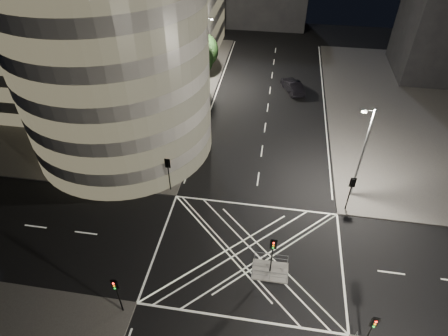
% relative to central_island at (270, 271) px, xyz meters
% --- Properties ---
extents(ground, '(120.00, 120.00, 0.00)m').
position_rel_central_island_xyz_m(ground, '(-2.00, 1.50, -0.07)').
color(ground, black).
rests_on(ground, ground).
extents(sidewalk_far_left, '(42.00, 42.00, 0.15)m').
position_rel_central_island_xyz_m(sidewalk_far_left, '(-31.00, 28.50, 0.00)').
color(sidewalk_far_left, '#4B4846').
rests_on(sidewalk_far_left, ground).
extents(central_island, '(3.00, 2.00, 0.15)m').
position_rel_central_island_xyz_m(central_island, '(0.00, 0.00, 0.00)').
color(central_island, slate).
rests_on(central_island, ground).
extents(office_tower_curved, '(30.00, 29.00, 27.20)m').
position_rel_central_island_xyz_m(office_tower_curved, '(-22.74, 20.24, 12.58)').
color(office_tower_curved, gray).
rests_on(office_tower_curved, sidewalk_far_left).
extents(tree_a, '(4.89, 4.89, 7.15)m').
position_rel_central_island_xyz_m(tree_a, '(-12.50, 10.50, 4.41)').
color(tree_a, black).
rests_on(tree_a, sidewalk_far_left).
extents(tree_b, '(5.17, 5.17, 8.19)m').
position_rel_central_island_xyz_m(tree_b, '(-12.50, 16.50, 5.28)').
color(tree_b, black).
rests_on(tree_b, sidewalk_far_left).
extents(tree_c, '(4.51, 4.51, 7.72)m').
position_rel_central_island_xyz_m(tree_c, '(-12.50, 22.50, 5.19)').
color(tree_c, black).
rests_on(tree_c, sidewalk_far_left).
extents(tree_d, '(5.19, 5.19, 8.45)m').
position_rel_central_island_xyz_m(tree_d, '(-12.50, 28.50, 5.53)').
color(tree_d, black).
rests_on(tree_d, sidewalk_far_left).
extents(tree_e, '(4.44, 4.44, 6.60)m').
position_rel_central_island_xyz_m(tree_e, '(-12.50, 34.50, 4.11)').
color(tree_e, black).
rests_on(tree_e, sidewalk_far_left).
extents(traffic_signal_fl, '(0.55, 0.22, 4.00)m').
position_rel_central_island_xyz_m(traffic_signal_fl, '(-10.80, 8.30, 2.84)').
color(traffic_signal_fl, black).
rests_on(traffic_signal_fl, sidewalk_far_left).
extents(traffic_signal_nl, '(0.55, 0.22, 4.00)m').
position_rel_central_island_xyz_m(traffic_signal_nl, '(-10.80, -5.30, 2.84)').
color(traffic_signal_nl, black).
rests_on(traffic_signal_nl, sidewalk_near_left).
extents(traffic_signal_fr, '(0.55, 0.22, 4.00)m').
position_rel_central_island_xyz_m(traffic_signal_fr, '(6.80, 8.30, 2.84)').
color(traffic_signal_fr, black).
rests_on(traffic_signal_fr, sidewalk_far_right).
extents(traffic_signal_nr, '(0.55, 0.22, 4.00)m').
position_rel_central_island_xyz_m(traffic_signal_nr, '(6.80, -5.30, 2.84)').
color(traffic_signal_nr, black).
rests_on(traffic_signal_nr, sidewalk_near_right).
extents(traffic_signal_island, '(0.55, 0.22, 4.00)m').
position_rel_central_island_xyz_m(traffic_signal_island, '(0.00, 0.00, 2.84)').
color(traffic_signal_island, black).
rests_on(traffic_signal_island, central_island).
extents(street_lamp_left_near, '(1.25, 0.25, 10.00)m').
position_rel_central_island_xyz_m(street_lamp_left_near, '(-11.44, 13.50, 5.47)').
color(street_lamp_left_near, slate).
rests_on(street_lamp_left_near, sidewalk_far_left).
extents(street_lamp_left_far, '(1.25, 0.25, 10.00)m').
position_rel_central_island_xyz_m(street_lamp_left_far, '(-11.44, 31.50, 5.47)').
color(street_lamp_left_far, slate).
rests_on(street_lamp_left_far, sidewalk_far_left).
extents(street_lamp_right_far, '(1.25, 0.25, 10.00)m').
position_rel_central_island_xyz_m(street_lamp_right_far, '(7.44, 10.50, 5.47)').
color(street_lamp_right_far, slate).
rests_on(street_lamp_right_far, sidewalk_far_right).
extents(railing_island_south, '(2.80, 0.06, 1.10)m').
position_rel_central_island_xyz_m(railing_island_south, '(0.00, -0.90, 0.62)').
color(railing_island_south, slate).
rests_on(railing_island_south, central_island).
extents(railing_island_north, '(2.80, 0.06, 1.10)m').
position_rel_central_island_xyz_m(railing_island_north, '(0.00, 0.90, 0.62)').
color(railing_island_north, slate).
rests_on(railing_island_north, central_island).
extents(sedan, '(3.71, 5.53, 1.72)m').
position_rel_central_island_xyz_m(sedan, '(1.21, 31.67, 0.79)').
color(sedan, black).
rests_on(sedan, ground).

